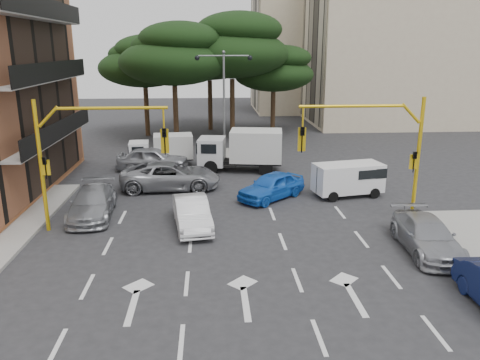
% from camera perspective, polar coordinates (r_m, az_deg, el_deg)
% --- Properties ---
extents(ground, '(120.00, 120.00, 0.00)m').
position_cam_1_polar(ground, '(20.41, -0.40, -7.64)').
color(ground, '#28282B').
rests_on(ground, ground).
extents(median_strip, '(1.40, 6.00, 0.15)m').
position_cam_1_polar(median_strip, '(35.62, -1.90, 2.79)').
color(median_strip, gray).
rests_on(median_strip, ground).
extents(apartment_beige_near, '(20.20, 12.15, 18.70)m').
position_cam_1_polar(apartment_beige_near, '(54.88, 19.63, 16.29)').
color(apartment_beige_near, '#C9B496').
rests_on(apartment_beige_near, ground).
extents(apartment_beige_far, '(16.20, 12.15, 16.70)m').
position_cam_1_polar(apartment_beige_far, '(64.23, 9.26, 15.89)').
color(apartment_beige_far, '#C9B496').
rests_on(apartment_beige_far, ground).
extents(pine_left_near, '(9.15, 9.15, 10.23)m').
position_cam_1_polar(pine_left_near, '(40.74, -8.03, 14.99)').
color(pine_left_near, '#382616').
rests_on(pine_left_near, ground).
extents(pine_center, '(9.98, 9.98, 11.16)m').
position_cam_1_polar(pine_center, '(42.68, -0.89, 16.10)').
color(pine_center, '#382616').
rests_on(pine_center, ground).
extents(pine_left_far, '(8.32, 8.32, 9.30)m').
position_cam_1_polar(pine_left_far, '(45.03, -11.55, 14.02)').
color(pine_left_far, '#382616').
rests_on(pine_left_far, ground).
extents(pine_right, '(7.49, 7.49, 8.37)m').
position_cam_1_polar(pine_right, '(45.09, 4.22, 13.41)').
color(pine_right, '#382616').
rests_on(pine_right, ground).
extents(pine_back, '(9.15, 9.15, 10.23)m').
position_cam_1_polar(pine_back, '(47.63, -3.69, 15.22)').
color(pine_back, '#382616').
rests_on(pine_back, ground).
extents(signal_mast_right, '(5.79, 0.37, 6.00)m').
position_cam_1_polar(signal_mast_right, '(22.53, 16.88, 4.30)').
color(signal_mast_right, gold).
rests_on(signal_mast_right, ground).
extents(signal_mast_left, '(5.79, 0.37, 6.00)m').
position_cam_1_polar(signal_mast_left, '(21.87, -18.88, 3.79)').
color(signal_mast_left, gold).
rests_on(signal_mast_left, ground).
extents(street_lamp_center, '(4.16, 0.36, 7.77)m').
position_cam_1_polar(street_lamp_center, '(34.80, -1.98, 11.41)').
color(street_lamp_center, slate).
rests_on(street_lamp_center, median_strip).
extents(car_white_hatch, '(2.12, 4.46, 1.41)m').
position_cam_1_polar(car_white_hatch, '(21.93, -5.89, -4.03)').
color(car_white_hatch, silver).
rests_on(car_white_hatch, ground).
extents(car_blue_compact, '(4.34, 4.14, 1.46)m').
position_cam_1_polar(car_blue_compact, '(25.98, 3.87, -0.73)').
color(car_blue_compact, blue).
rests_on(car_blue_compact, ground).
extents(car_silver_wagon, '(2.33, 5.04, 1.42)m').
position_cam_1_polar(car_silver_wagon, '(24.36, -17.54, -2.65)').
color(car_silver_wagon, gray).
rests_on(car_silver_wagon, ground).
extents(car_silver_cross_a, '(5.88, 2.83, 1.62)m').
position_cam_1_polar(car_silver_cross_a, '(27.99, -8.46, 0.52)').
color(car_silver_cross_a, gray).
rests_on(car_silver_cross_a, ground).
extents(car_silver_cross_b, '(4.95, 2.28, 1.64)m').
position_cam_1_polar(car_silver_cross_b, '(32.39, -10.59, 2.55)').
color(car_silver_cross_b, '#999BA0').
rests_on(car_silver_cross_b, ground).
extents(car_silver_parked, '(2.20, 4.83, 1.37)m').
position_cam_1_polar(car_silver_parked, '(20.81, 21.79, -6.31)').
color(car_silver_parked, '#94959B').
rests_on(car_silver_parked, ground).
extents(van_white, '(4.07, 2.43, 1.90)m').
position_cam_1_polar(van_white, '(27.05, 13.01, 0.05)').
color(van_white, white).
rests_on(van_white, ground).
extents(box_truck_a, '(4.67, 2.33, 2.21)m').
position_cam_1_polar(box_truck_a, '(33.60, -9.50, 3.59)').
color(box_truck_a, white).
rests_on(box_truck_a, ground).
extents(box_truck_b, '(5.98, 3.16, 2.80)m').
position_cam_1_polar(box_truck_b, '(31.71, 0.12, 3.62)').
color(box_truck_b, silver).
rests_on(box_truck_b, ground).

